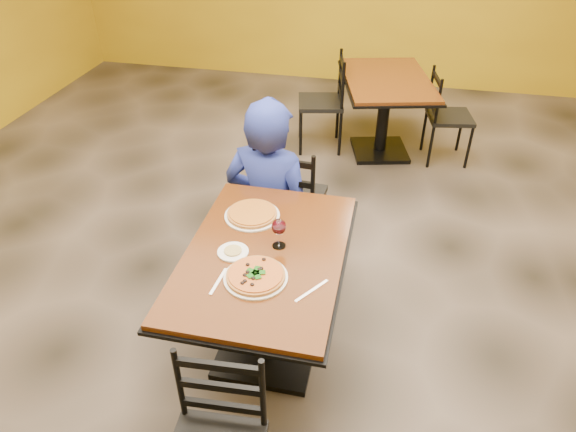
% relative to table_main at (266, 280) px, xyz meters
% --- Properties ---
extents(floor, '(7.00, 8.00, 0.01)m').
position_rel_table_main_xyz_m(floor, '(0.00, 0.50, -0.56)').
color(floor, black).
rests_on(floor, ground).
extents(table_main, '(0.83, 1.23, 0.75)m').
position_rel_table_main_xyz_m(table_main, '(0.00, 0.00, 0.00)').
color(table_main, '#5F2C0F').
rests_on(table_main, floor).
extents(table_second, '(1.02, 1.29, 0.75)m').
position_rel_table_main_xyz_m(table_second, '(0.47, 2.63, -0.00)').
color(table_second, '#5F2C0F').
rests_on(table_second, floor).
extents(chair_main_far, '(0.44, 0.44, 0.92)m').
position_rel_table_main_xyz_m(chair_main_far, '(-0.06, 0.94, -0.10)').
color(chair_main_far, black).
rests_on(chair_main_far, floor).
extents(chair_second_left, '(0.49, 0.49, 0.91)m').
position_rel_table_main_xyz_m(chair_second_left, '(-0.13, 2.63, -0.10)').
color(chair_second_left, black).
rests_on(chair_second_left, floor).
extents(chair_second_right, '(0.44, 0.44, 0.85)m').
position_rel_table_main_xyz_m(chair_second_right, '(1.07, 2.63, -0.13)').
color(chair_second_right, black).
rests_on(chair_second_right, floor).
extents(diner, '(0.67, 0.49, 1.25)m').
position_rel_table_main_xyz_m(diner, '(-0.18, 0.79, 0.07)').
color(diner, navy).
rests_on(diner, floor).
extents(plate_main, '(0.31, 0.31, 0.01)m').
position_rel_table_main_xyz_m(plate_main, '(0.01, -0.20, 0.20)').
color(plate_main, white).
rests_on(plate_main, table_main).
extents(pizza_main, '(0.28, 0.28, 0.02)m').
position_rel_table_main_xyz_m(pizza_main, '(0.01, -0.20, 0.21)').
color(pizza_main, '#862F09').
rests_on(pizza_main, plate_main).
extents(plate_far, '(0.31, 0.31, 0.01)m').
position_rel_table_main_xyz_m(plate_far, '(-0.15, 0.29, 0.20)').
color(plate_far, white).
rests_on(plate_far, table_main).
extents(pizza_far, '(0.28, 0.28, 0.02)m').
position_rel_table_main_xyz_m(pizza_far, '(-0.15, 0.29, 0.21)').
color(pizza_far, gold).
rests_on(pizza_far, plate_far).
extents(side_plate, '(0.16, 0.16, 0.01)m').
position_rel_table_main_xyz_m(side_plate, '(-0.16, -0.04, 0.20)').
color(side_plate, white).
rests_on(side_plate, table_main).
extents(dip, '(0.09, 0.09, 0.01)m').
position_rel_table_main_xyz_m(dip, '(-0.16, -0.04, 0.21)').
color(dip, tan).
rests_on(dip, side_plate).
extents(wine_glass, '(0.08, 0.08, 0.18)m').
position_rel_table_main_xyz_m(wine_glass, '(0.06, 0.07, 0.28)').
color(wine_glass, white).
rests_on(wine_glass, table_main).
extents(fork, '(0.03, 0.19, 0.00)m').
position_rel_table_main_xyz_m(fork, '(-0.16, -0.26, 0.20)').
color(fork, silver).
rests_on(fork, table_main).
extents(knife, '(0.13, 0.18, 0.00)m').
position_rel_table_main_xyz_m(knife, '(0.28, -0.23, 0.20)').
color(knife, silver).
rests_on(knife, table_main).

